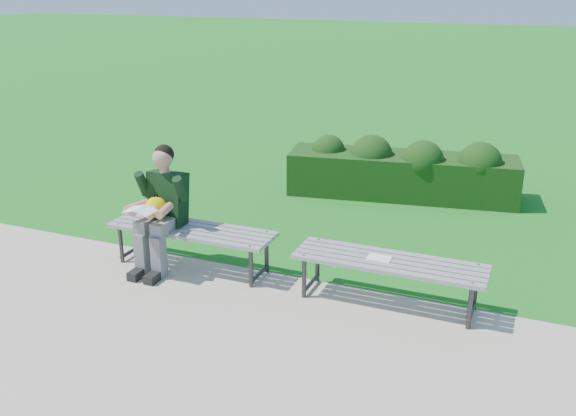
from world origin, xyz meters
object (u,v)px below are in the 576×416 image
(bench_left, at_px, (192,233))
(hedge, at_px, (404,170))
(bench_right, at_px, (389,265))
(seated_boy, at_px, (161,205))
(paper_sheet, at_px, (379,258))

(bench_left, bearing_deg, hedge, 64.77)
(hedge, height_order, bench_left, hedge)
(bench_right, bearing_deg, seated_boy, -177.86)
(bench_left, xyz_separation_m, paper_sheet, (2.03, -0.00, 0.06))
(bench_right, xyz_separation_m, seated_boy, (-2.43, -0.09, 0.30))
(hedge, bearing_deg, bench_right, -79.61)
(bench_left, distance_m, seated_boy, 0.43)
(bench_right, height_order, paper_sheet, bench_right)
(seated_boy, relative_size, paper_sheet, 5.81)
(paper_sheet, bearing_deg, seated_boy, -177.77)
(seated_boy, xyz_separation_m, paper_sheet, (2.33, 0.09, -0.24))
(bench_right, distance_m, paper_sheet, 0.12)
(bench_left, bearing_deg, paper_sheet, -0.05)
(hedge, height_order, bench_right, hedge)
(hedge, height_order, seated_boy, seated_boy)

